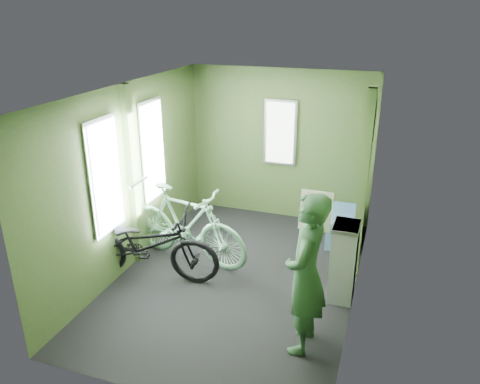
{
  "coord_description": "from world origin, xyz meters",
  "views": [
    {
      "loc": [
        1.64,
        -4.7,
        3.12
      ],
      "look_at": [
        0.0,
        0.1,
        1.1
      ],
      "focal_mm": 35.0,
      "sensor_mm": 36.0,
      "label": 1
    }
  ],
  "objects_px": {
    "bicycle_mint": "(188,261)",
    "passenger": "(306,274)",
    "bicycle_black": "(150,278)",
    "bench_seat": "(347,224)",
    "waste_box": "(344,262)"
  },
  "relations": [
    {
      "from": "bicycle_black",
      "to": "bicycle_mint",
      "type": "height_order",
      "value": "bicycle_mint"
    },
    {
      "from": "bicycle_black",
      "to": "bench_seat",
      "type": "height_order",
      "value": "bench_seat"
    },
    {
      "from": "bicycle_black",
      "to": "bench_seat",
      "type": "distance_m",
      "value": 2.84
    },
    {
      "from": "passenger",
      "to": "waste_box",
      "type": "height_order",
      "value": "passenger"
    },
    {
      "from": "bicycle_mint",
      "to": "waste_box",
      "type": "bearing_deg",
      "value": -83.96
    },
    {
      "from": "bicycle_black",
      "to": "bicycle_mint",
      "type": "relative_size",
      "value": 1.01
    },
    {
      "from": "bicycle_mint",
      "to": "passenger",
      "type": "distance_m",
      "value": 2.24
    },
    {
      "from": "waste_box",
      "to": "bench_seat",
      "type": "xyz_separation_m",
      "value": [
        -0.12,
        1.45,
        -0.21
      ]
    },
    {
      "from": "waste_box",
      "to": "bicycle_black",
      "type": "bearing_deg",
      "value": -171.06
    },
    {
      "from": "bicycle_black",
      "to": "waste_box",
      "type": "bearing_deg",
      "value": -88.38
    },
    {
      "from": "bicycle_black",
      "to": "bench_seat",
      "type": "relative_size",
      "value": 2.07
    },
    {
      "from": "bicycle_mint",
      "to": "waste_box",
      "type": "relative_size",
      "value": 1.92
    },
    {
      "from": "bicycle_mint",
      "to": "bench_seat",
      "type": "relative_size",
      "value": 2.05
    },
    {
      "from": "waste_box",
      "to": "bicycle_mint",
      "type": "bearing_deg",
      "value": 175.08
    },
    {
      "from": "bicycle_black",
      "to": "bench_seat",
      "type": "bearing_deg",
      "value": -57.43
    }
  ]
}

